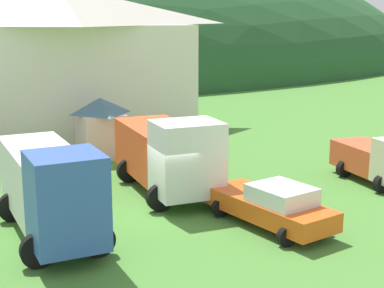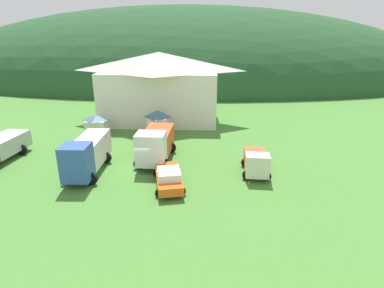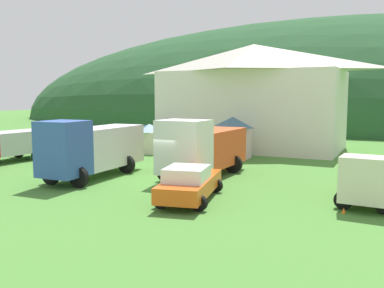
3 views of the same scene
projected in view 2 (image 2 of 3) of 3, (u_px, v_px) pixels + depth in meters
ground_plane at (139, 169)px, 29.44m from camera, size 200.00×200.00×0.00m
forested_hill_backdrop at (184, 78)px, 84.67m from camera, size 130.16×60.00×35.73m
depot_building at (160, 86)px, 43.52m from camera, size 16.56×9.50×9.36m
play_shed_cream at (97, 125)px, 38.79m from camera, size 2.56×2.31×2.45m
play_shed_pink at (158, 123)px, 38.00m from camera, size 2.42×2.75×3.23m
box_truck_blue at (87, 154)px, 28.16m from camera, size 3.13×7.59×3.50m
heavy_rig_white at (156, 143)px, 30.86m from camera, size 3.53×7.28×3.51m
light_truck_cream at (256, 162)px, 28.16m from camera, size 2.62×4.68×2.32m
service_pickup_orange at (169, 177)px, 26.00m from camera, size 3.06×5.55×1.66m
traffic_cone_near_pickup at (249, 183)px, 26.79m from camera, size 0.36×0.36×0.46m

